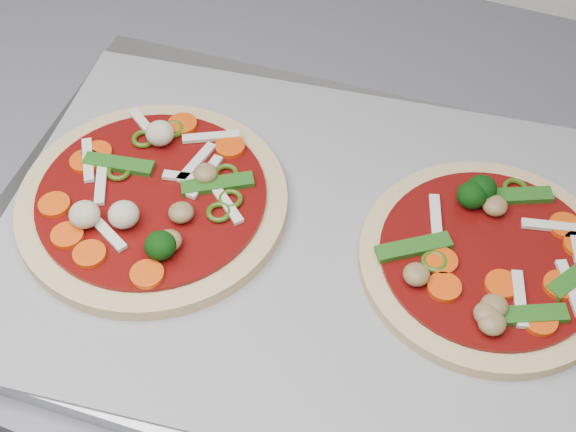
% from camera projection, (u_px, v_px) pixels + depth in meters
% --- Properties ---
extents(base_cabinet, '(3.60, 0.60, 0.86)m').
position_uv_depth(base_cabinet, '(142.00, 353.00, 1.12)').
color(base_cabinet, silver).
rests_on(base_cabinet, ground).
extents(countertop, '(3.60, 0.60, 0.04)m').
position_uv_depth(countertop, '(76.00, 118.00, 0.77)').
color(countertop, slate).
rests_on(countertop, base_cabinet).
extents(baking_tray, '(0.53, 0.40, 0.02)m').
position_uv_depth(baking_tray, '(305.00, 245.00, 0.64)').
color(baking_tray, '#9B9BA0').
rests_on(baking_tray, countertop).
extents(parchment, '(0.52, 0.41, 0.00)m').
position_uv_depth(parchment, '(305.00, 238.00, 0.63)').
color(parchment, '#9B9BA1').
rests_on(parchment, baking_tray).
extents(pizza_left, '(0.24, 0.24, 0.04)m').
position_uv_depth(pizza_left, '(152.00, 200.00, 0.64)').
color(pizza_left, '#E8C884').
rests_on(pizza_left, parchment).
extents(pizza_right, '(0.25, 0.25, 0.03)m').
position_uv_depth(pizza_right, '(490.00, 258.00, 0.60)').
color(pizza_right, '#E8C884').
rests_on(pizza_right, parchment).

